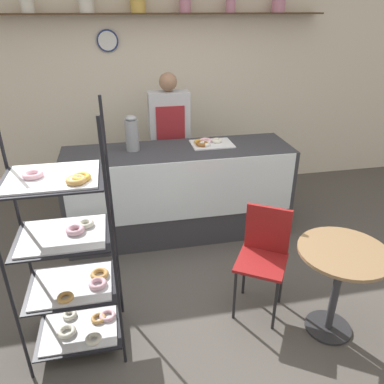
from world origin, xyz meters
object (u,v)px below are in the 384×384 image
object	(u,v)px
coffee_carafe	(132,133)
donut_tray_counter	(208,143)
cafe_table	(340,272)
pastry_rack	(70,261)
cafe_chair	(264,249)
person_worker	(170,140)

from	to	relation	value
coffee_carafe	donut_tray_counter	bearing A→B (deg)	0.69
cafe_table	donut_tray_counter	distance (m)	1.91
pastry_rack	coffee_carafe	size ratio (longest dim) A/B	5.00
cafe_table	cafe_chair	size ratio (longest dim) A/B	0.83
cafe_table	person_worker	bearing A→B (deg)	112.70
pastry_rack	coffee_carafe	distance (m)	1.64
pastry_rack	cafe_table	xyz separation A→B (m)	(1.91, -0.26, -0.20)
pastry_rack	cafe_table	distance (m)	1.94
pastry_rack	cafe_chair	size ratio (longest dim) A/B	2.01
person_worker	cafe_chair	xyz separation A→B (m)	(0.48, -1.84, -0.35)
pastry_rack	person_worker	xyz separation A→B (m)	(0.98, 1.96, 0.16)
cafe_table	pastry_rack	bearing A→B (deg)	172.33
cafe_chair	donut_tray_counter	world-z (taller)	donut_tray_counter
person_worker	cafe_table	world-z (taller)	person_worker
person_worker	coffee_carafe	bearing A→B (deg)	-133.98
coffee_carafe	donut_tray_counter	world-z (taller)	coffee_carafe
cafe_table	donut_tray_counter	world-z (taller)	donut_tray_counter
person_worker	cafe_chair	size ratio (longest dim) A/B	1.86
cafe_chair	donut_tray_counter	bearing A→B (deg)	128.15
person_worker	donut_tray_counter	bearing A→B (deg)	-52.53
pastry_rack	donut_tray_counter	xyz separation A→B (m)	(1.33, 1.50, 0.25)
coffee_carafe	cafe_chair	bearing A→B (deg)	-55.78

